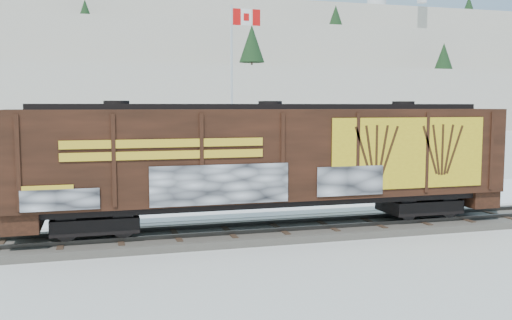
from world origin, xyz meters
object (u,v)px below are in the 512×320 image
object	(u,v)px
flagpole	(233,121)
car_silver	(79,191)
car_dark	(424,183)
car_white	(269,189)
hopper_railcar	(270,158)

from	to	relation	value
flagpole	car_silver	distance (m)	11.17
flagpole	car_dark	bearing A→B (deg)	-39.06
car_silver	car_white	distance (m)	9.49
flagpole	car_white	world-z (taller)	flagpole
car_white	flagpole	bearing A→B (deg)	-0.81
hopper_railcar	car_dark	world-z (taller)	hopper_railcar
car_silver	car_dark	world-z (taller)	car_silver
flagpole	car_silver	size ratio (longest dim) A/B	2.41
flagpole	car_dark	size ratio (longest dim) A/B	2.08
car_silver	car_dark	bearing A→B (deg)	-114.09
car_dark	hopper_railcar	bearing A→B (deg)	131.23
flagpole	car_silver	bearing A→B (deg)	-149.17
hopper_railcar	car_white	size ratio (longest dim) A/B	4.70
car_silver	car_white	bearing A→B (deg)	-115.08
car_dark	car_silver	bearing A→B (deg)	94.81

